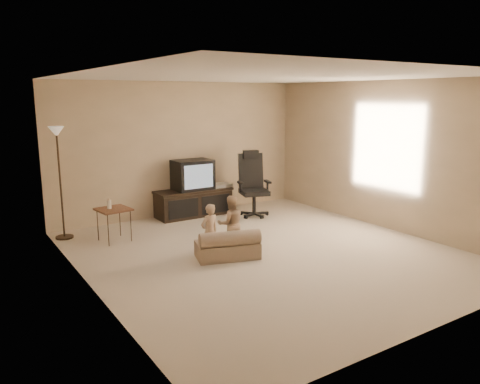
# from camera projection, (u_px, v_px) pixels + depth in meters

# --- Properties ---
(floor) EXTENTS (5.50, 5.50, 0.00)m
(floor) POSITION_uv_depth(u_px,v_px,m) (266.00, 252.00, 6.82)
(floor) COLOR #C2B29A
(floor) RESTS_ON ground
(room_shell) EXTENTS (5.50, 5.50, 5.50)m
(room_shell) POSITION_uv_depth(u_px,v_px,m) (267.00, 149.00, 6.51)
(room_shell) COLOR silver
(room_shell) RESTS_ON floor
(tv_stand) EXTENTS (1.49, 0.55, 1.07)m
(tv_stand) POSITION_uv_depth(u_px,v_px,m) (194.00, 193.00, 8.84)
(tv_stand) COLOR black
(tv_stand) RESTS_ON floor
(office_chair) EXTENTS (0.71, 0.73, 1.23)m
(office_chair) POSITION_uv_depth(u_px,v_px,m) (253.00, 193.00, 8.86)
(office_chair) COLOR black
(office_chair) RESTS_ON floor
(side_table) EXTENTS (0.53, 0.53, 0.71)m
(side_table) POSITION_uv_depth(u_px,v_px,m) (113.00, 210.00, 7.26)
(side_table) COLOR brown
(side_table) RESTS_ON floor
(floor_lamp) EXTENTS (0.28, 0.28, 1.78)m
(floor_lamp) POSITION_uv_depth(u_px,v_px,m) (58.00, 158.00, 7.24)
(floor_lamp) COLOR black
(floor_lamp) RESTS_ON floor
(child_sofa) EXTENTS (0.96, 0.71, 0.42)m
(child_sofa) POSITION_uv_depth(u_px,v_px,m) (228.00, 247.00, 6.54)
(child_sofa) COLOR #9E866B
(child_sofa) RESTS_ON floor
(toddler_left) EXTENTS (0.32, 0.26, 0.79)m
(toddler_left) POSITION_uv_depth(u_px,v_px,m) (210.00, 232.00, 6.45)
(toddler_left) COLOR tan
(toddler_left) RESTS_ON floor
(toddler_right) EXTENTS (0.45, 0.33, 0.84)m
(toddler_right) POSITION_uv_depth(u_px,v_px,m) (231.00, 224.00, 6.80)
(toddler_right) COLOR tan
(toddler_right) RESTS_ON floor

